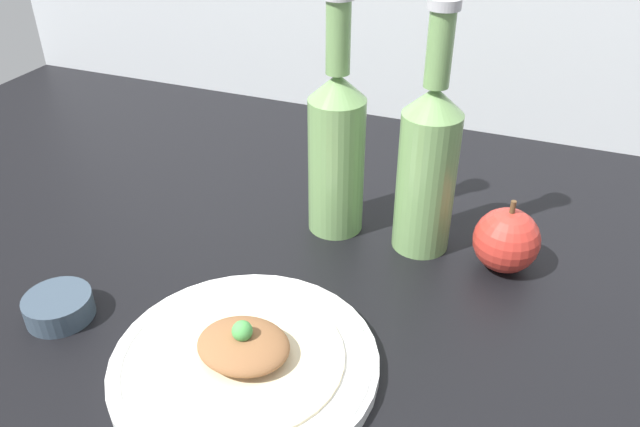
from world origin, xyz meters
TOP-DOWN VIEW (x-y plane):
  - ground_plane at (0.00, 0.00)cm, footprint 180.00×110.00cm
  - plate at (-2.66, -16.06)cm, footprint 28.07×28.07cm
  - plated_food at (-2.66, -16.06)cm, footprint 20.91×20.91cm
  - cider_bottle_left at (-3.27, 12.84)cm, footprint 7.56×7.56cm
  - cider_bottle_right at (8.91, 12.84)cm, footprint 7.56×7.56cm
  - apple at (19.99, 11.66)cm, footprint 8.32×8.32cm
  - dipping_bowl at (-26.27, -16.68)cm, footprint 7.72×7.72cm

SIDE VIEW (x-z plane):
  - ground_plane at x=0.00cm, z-range -4.00..0.00cm
  - plate at x=-2.66cm, z-range 0.05..1.84cm
  - dipping_bowl at x=-26.27cm, z-range 0.00..2.89cm
  - plated_food at x=-2.66cm, z-range 0.21..5.08cm
  - apple at x=19.99cm, z-range -0.79..9.12cm
  - cider_bottle_left at x=-3.27cm, z-range -3.86..28.66cm
  - cider_bottle_right at x=8.91cm, z-range -3.86..28.66cm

